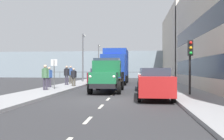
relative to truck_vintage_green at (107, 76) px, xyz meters
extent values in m
plane|color=#2D2D30|center=(-0.56, -4.29, -1.18)|extent=(80.00, 80.00, 0.00)
cube|color=gray|center=(-5.40, -4.29, -1.10)|extent=(2.71, 40.70, 0.15)
cube|color=gray|center=(4.28, -4.29, -1.10)|extent=(2.71, 40.70, 0.15)
cube|color=silver|center=(-0.56, 9.30, -1.17)|extent=(0.12, 1.10, 0.01)
cube|color=silver|center=(-0.56, 6.45, -1.17)|extent=(0.12, 1.10, 0.01)
cube|color=silver|center=(-0.56, 3.86, -1.17)|extent=(0.12, 1.10, 0.01)
cube|color=silver|center=(-0.56, 1.61, -1.17)|extent=(0.12, 1.10, 0.01)
cube|color=silver|center=(-0.56, -0.78, -1.17)|extent=(0.12, 1.10, 0.01)
cube|color=silver|center=(-0.56, -3.15, -1.17)|extent=(0.12, 1.10, 0.01)
cube|color=silver|center=(-0.56, -5.77, -1.17)|extent=(0.12, 1.10, 0.01)
cube|color=silver|center=(-0.56, -8.60, -1.17)|extent=(0.12, 1.10, 0.01)
cube|color=silver|center=(-0.56, -10.98, -1.17)|extent=(0.12, 1.10, 0.01)
cube|color=silver|center=(-0.56, -13.64, -1.17)|extent=(0.12, 1.10, 0.01)
cube|color=silver|center=(-0.56, -16.34, -1.17)|extent=(0.12, 1.10, 0.01)
cube|color=silver|center=(-0.56, -18.90, -1.17)|extent=(0.12, 1.10, 0.01)
cube|color=silver|center=(-0.56, -21.34, -1.17)|extent=(0.12, 1.10, 0.01)
cube|color=#2D3847|center=(-6.78, -1.21, 0.62)|extent=(0.08, 20.05, 1.40)
cube|color=#2D3847|center=(-6.78, -1.21, 3.62)|extent=(0.08, 20.05, 1.40)
cube|color=beige|center=(-11.16, -20.11, 3.91)|extent=(8.82, 15.56, 10.17)
cube|color=#84939E|center=(-0.56, -27.64, 1.32)|extent=(80.00, 0.80, 5.00)
cylinder|color=#4C5156|center=(-14.56, -24.04, -0.58)|extent=(0.08, 0.08, 1.20)
cylinder|color=#4C5156|center=(-12.56, -24.04, -0.58)|extent=(0.08, 0.08, 1.20)
cylinder|color=#4C5156|center=(-10.56, -24.04, -0.58)|extent=(0.08, 0.08, 1.20)
cylinder|color=#4C5156|center=(-8.56, -24.04, -0.58)|extent=(0.08, 0.08, 1.20)
cylinder|color=#4C5156|center=(-6.56, -24.04, -0.58)|extent=(0.08, 0.08, 1.20)
cylinder|color=#4C5156|center=(-4.56, -24.04, -0.58)|extent=(0.08, 0.08, 1.20)
cylinder|color=#4C5156|center=(-2.56, -24.04, -0.58)|extent=(0.08, 0.08, 1.20)
cylinder|color=#4C5156|center=(-0.56, -24.04, -0.58)|extent=(0.08, 0.08, 1.20)
cylinder|color=#4C5156|center=(1.44, -24.04, -0.58)|extent=(0.08, 0.08, 1.20)
cylinder|color=#4C5156|center=(3.44, -24.04, -0.58)|extent=(0.08, 0.08, 1.20)
cylinder|color=#4C5156|center=(5.44, -24.04, -0.58)|extent=(0.08, 0.08, 1.20)
cylinder|color=#4C5156|center=(7.44, -24.04, -0.58)|extent=(0.08, 0.08, 1.20)
cylinder|color=#4C5156|center=(9.44, -24.04, -0.58)|extent=(0.08, 0.08, 1.20)
cylinder|color=#4C5156|center=(11.44, -24.04, -0.58)|extent=(0.08, 0.08, 1.20)
cylinder|color=#4C5156|center=(13.44, -24.04, -0.58)|extent=(0.08, 0.08, 1.20)
cube|color=#4C5156|center=(-0.56, -24.04, -0.06)|extent=(28.00, 0.08, 0.08)
cube|color=black|center=(0.00, -0.38, -0.58)|extent=(1.64, 5.60, 0.30)
cube|color=#196038|center=(0.00, 1.47, -0.08)|extent=(1.72, 1.90, 0.70)
cube|color=silver|center=(0.00, 2.36, -0.11)|extent=(1.16, 0.08, 0.56)
sphere|color=white|center=(-0.74, 2.36, 0.02)|extent=(0.20, 0.20, 0.20)
sphere|color=white|center=(0.73, 2.36, 0.02)|extent=(0.20, 0.20, 0.20)
cube|color=#196038|center=(0.00, -0.04, 0.50)|extent=(1.93, 1.34, 1.15)
cube|color=#2D3847|center=(0.00, -0.04, 0.97)|extent=(1.78, 1.23, 0.56)
cube|color=#2D2319|center=(0.00, -1.72, -0.35)|extent=(2.10, 2.80, 0.16)
cube|color=black|center=(-1.01, -1.72, -0.03)|extent=(0.08, 2.80, 0.56)
cube|color=black|center=(1.01, -1.72, -0.03)|extent=(0.08, 2.80, 0.56)
cylinder|color=black|center=(-0.97, 1.30, -0.73)|extent=(0.24, 0.90, 0.90)
cylinder|color=black|center=(0.97, 1.30, -0.73)|extent=(0.24, 0.90, 0.90)
cylinder|color=black|center=(-0.97, -1.92, -0.73)|extent=(0.24, 0.90, 0.90)
cylinder|color=black|center=(0.97, -1.92, -0.73)|extent=(0.24, 0.90, 0.90)
cube|color=#193899|center=(0.24, -7.03, 0.64)|extent=(2.40, 2.21, 2.60)
cube|color=#2D3847|center=(0.24, -7.03, 1.21)|extent=(2.20, 2.04, 0.80)
cube|color=#1933B2|center=(0.24, -7.03, 2.04)|extent=(1.75, 0.20, 0.16)
cube|color=#193899|center=(0.24, -11.02, 1.19)|extent=(2.50, 5.95, 3.00)
cube|color=black|center=(0.24, -10.09, -0.48)|extent=(2.00, 8.07, 0.36)
cylinder|color=black|center=(-0.91, -7.11, -0.66)|extent=(0.28, 1.04, 1.04)
cylinder|color=black|center=(1.39, -7.11, -0.66)|extent=(0.28, 1.04, 1.04)
cylinder|color=black|center=(-0.91, -10.73, -0.66)|extent=(0.28, 1.04, 1.04)
cylinder|color=black|center=(1.39, -10.73, -0.66)|extent=(0.28, 1.04, 1.04)
cylinder|color=black|center=(-0.91, -12.85, -0.66)|extent=(0.28, 1.04, 1.04)
cylinder|color=black|center=(1.39, -12.85, -0.66)|extent=(0.28, 1.04, 1.04)
cube|color=#B21E1E|center=(-3.09, 3.48, -0.38)|extent=(1.76, 4.55, 1.00)
cube|color=#2D3847|center=(-3.09, 3.68, 0.33)|extent=(1.44, 2.50, 0.42)
cylinder|color=black|center=(-2.26, 2.07, -0.88)|extent=(0.18, 0.60, 0.60)
cylinder|color=black|center=(-3.93, 2.07, -0.88)|extent=(0.18, 0.60, 0.60)
cylinder|color=black|center=(-2.26, 4.89, -0.88)|extent=(0.18, 0.60, 0.60)
cylinder|color=black|center=(-3.93, 4.89, -0.88)|extent=(0.18, 0.60, 0.60)
cube|color=white|center=(-3.09, -2.59, -0.38)|extent=(1.74, 4.58, 1.00)
cube|color=#2D3847|center=(-3.09, -2.39, 0.33)|extent=(1.43, 2.52, 0.42)
cylinder|color=black|center=(-2.27, -4.01, -0.88)|extent=(0.18, 0.60, 0.60)
cylinder|color=black|center=(-3.92, -4.01, -0.88)|extent=(0.18, 0.60, 0.60)
cylinder|color=black|center=(-2.27, -1.17, -0.88)|extent=(0.18, 0.60, 0.60)
cylinder|color=black|center=(-3.92, -1.17, -0.88)|extent=(0.18, 0.60, 0.60)
cube|color=maroon|center=(1.98, -8.41, -0.38)|extent=(1.73, 3.95, 1.00)
cube|color=#2D3847|center=(1.98, -8.61, 0.33)|extent=(1.42, 2.17, 0.42)
cylinder|color=black|center=(1.16, -7.18, -0.88)|extent=(0.18, 0.60, 0.60)
cylinder|color=black|center=(2.80, -7.18, -0.88)|extent=(0.18, 0.60, 0.60)
cylinder|color=black|center=(1.16, -9.63, -0.88)|extent=(0.18, 0.60, 0.60)
cylinder|color=black|center=(2.80, -9.63, -0.88)|extent=(0.18, 0.60, 0.60)
cube|color=navy|center=(1.98, -14.64, -0.38)|extent=(1.72, 4.02, 1.00)
cube|color=#2D3847|center=(1.98, -14.84, 0.33)|extent=(1.41, 2.21, 0.42)
cylinder|color=black|center=(1.16, -13.40, -0.88)|extent=(0.18, 0.60, 0.60)
cylinder|color=black|center=(2.80, -13.40, -0.88)|extent=(0.18, 0.60, 0.60)
cylinder|color=black|center=(1.16, -15.89, -0.88)|extent=(0.18, 0.60, 0.60)
cylinder|color=black|center=(2.80, -15.89, -0.88)|extent=(0.18, 0.60, 0.60)
cube|color=#B7BABF|center=(1.98, -20.48, -0.38)|extent=(1.82, 4.51, 1.00)
cube|color=#2D3847|center=(1.98, -20.68, 0.33)|extent=(1.50, 2.48, 0.42)
cylinder|color=black|center=(1.11, -19.08, -0.88)|extent=(0.18, 0.60, 0.60)
cylinder|color=black|center=(2.85, -19.08, -0.88)|extent=(0.18, 0.60, 0.60)
cylinder|color=black|center=(1.11, -21.88, -0.88)|extent=(0.18, 0.60, 0.60)
cylinder|color=black|center=(2.85, -21.88, -0.88)|extent=(0.18, 0.60, 0.60)
cylinder|color=#383342|center=(4.34, 0.35, -0.59)|extent=(0.14, 0.14, 0.88)
cylinder|color=#383342|center=(4.52, 0.35, -0.59)|extent=(0.14, 0.14, 0.88)
cylinder|color=#47724C|center=(4.43, 0.35, 0.20)|extent=(0.34, 0.34, 0.70)
cylinder|color=#47724C|center=(4.21, 0.35, 0.17)|extent=(0.09, 0.09, 0.64)
cylinder|color=#47724C|center=(4.65, 0.35, 0.17)|extent=(0.09, 0.09, 0.64)
sphere|color=tan|center=(4.43, 0.35, 0.67)|extent=(0.24, 0.24, 0.24)
cylinder|color=#383342|center=(4.97, -2.10, -0.62)|extent=(0.14, 0.14, 0.81)
cylinder|color=#383342|center=(5.15, -2.10, -0.62)|extent=(0.14, 0.14, 0.81)
cylinder|color=#2D4C8C|center=(5.06, -2.10, 0.11)|extent=(0.34, 0.34, 0.64)
cylinder|color=#2D4C8C|center=(4.84, -2.10, 0.08)|extent=(0.09, 0.09, 0.59)
cylinder|color=#2D4C8C|center=(5.28, -2.10, 0.08)|extent=(0.09, 0.09, 0.59)
sphere|color=tan|center=(5.06, -2.10, 0.54)|extent=(0.22, 0.22, 0.22)
cylinder|color=#4C473D|center=(3.32, -3.60, -0.64)|extent=(0.14, 0.14, 0.77)
cylinder|color=#4C473D|center=(3.50, -3.60, -0.64)|extent=(0.14, 0.14, 0.77)
cylinder|color=black|center=(3.41, -3.60, 0.05)|extent=(0.34, 0.34, 0.61)
cylinder|color=black|center=(3.19, -3.60, 0.02)|extent=(0.09, 0.09, 0.56)
cylinder|color=black|center=(3.63, -3.60, 0.02)|extent=(0.09, 0.09, 0.56)
sphere|color=tan|center=(3.41, -3.60, 0.46)|extent=(0.21, 0.21, 0.21)
cylinder|color=#383342|center=(4.42, -5.16, -0.59)|extent=(0.14, 0.14, 0.88)
cylinder|color=#383342|center=(4.60, -5.16, -0.59)|extent=(0.14, 0.14, 0.88)
cylinder|color=black|center=(4.51, -5.16, 0.20)|extent=(0.34, 0.34, 0.70)
cylinder|color=black|center=(4.29, -5.16, 0.16)|extent=(0.09, 0.09, 0.64)
cylinder|color=black|center=(4.73, -5.16, 0.16)|extent=(0.09, 0.09, 0.64)
sphere|color=tan|center=(4.51, -5.16, 0.67)|extent=(0.24, 0.24, 0.24)
cylinder|color=#4C473D|center=(4.59, -7.12, -0.59)|extent=(0.14, 0.14, 0.89)
cylinder|color=#4C473D|center=(4.77, -7.12, -0.59)|extent=(0.14, 0.14, 0.89)
cylinder|color=#2D4C8C|center=(4.68, -7.12, 0.21)|extent=(0.34, 0.34, 0.70)
cylinder|color=#2D4C8C|center=(4.46, -7.12, 0.17)|extent=(0.09, 0.09, 0.65)
cylinder|color=#2D4C8C|center=(4.90, -7.12, 0.17)|extent=(0.09, 0.09, 0.65)
sphere|color=tan|center=(4.68, -7.12, 0.68)|extent=(0.24, 0.24, 0.24)
cylinder|color=black|center=(-5.27, 2.30, 0.57)|extent=(0.12, 0.12, 3.20)
cube|color=black|center=(-5.27, 2.44, 1.72)|extent=(0.28, 0.24, 0.90)
sphere|color=red|center=(-5.27, 2.56, 2.02)|extent=(0.18, 0.18, 0.18)
sphere|color=orange|center=(-5.27, 2.56, 1.72)|extent=(0.18, 0.18, 0.18)
sphere|color=green|center=(-5.27, 2.56, 1.42)|extent=(0.18, 0.18, 0.18)
cylinder|color=#59595B|center=(4.43, -11.57, 1.86)|extent=(0.16, 0.16, 5.78)
cylinder|color=#59595B|center=(4.43, -12.02, 4.65)|extent=(0.10, 0.90, 0.10)
sphere|color=silver|center=(4.43, -12.47, 4.60)|extent=(0.32, 0.32, 0.32)
cylinder|color=#59595B|center=(4.45, -23.58, 1.81)|extent=(0.16, 0.16, 5.67)
cylinder|color=#59595B|center=(4.45, -24.03, 4.54)|extent=(0.10, 0.90, 0.10)
sphere|color=silver|center=(4.45, -24.48, 4.49)|extent=(0.32, 0.32, 0.32)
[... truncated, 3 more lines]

